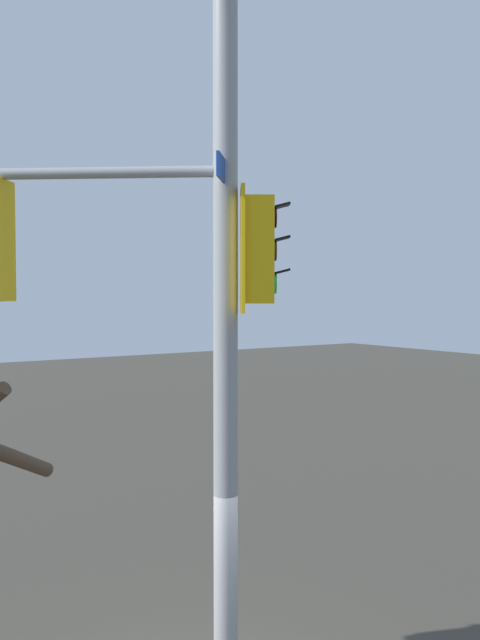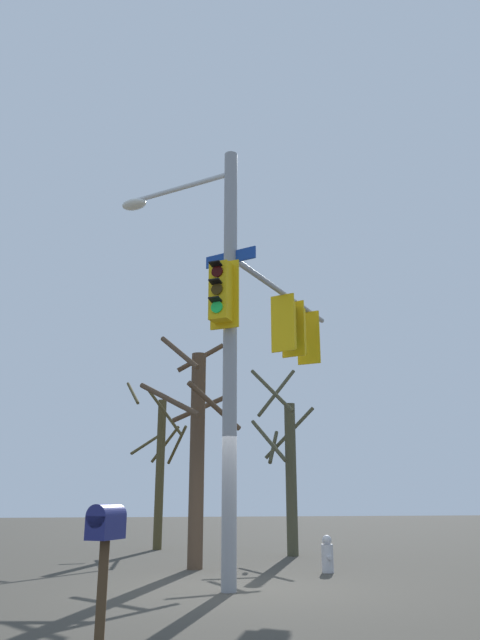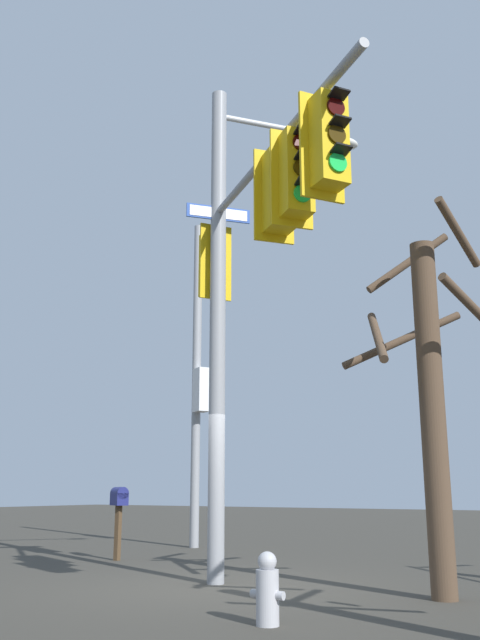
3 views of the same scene
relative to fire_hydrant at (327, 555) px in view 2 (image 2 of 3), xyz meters
The scene contains 7 objects.
ground_plane 2.99m from the fire_hydrant, 132.55° to the left, with size 80.00×80.00×0.00m, color #3C3831.
main_signal_pole_assembly 5.00m from the fire_hydrant, 125.35° to the left, with size 4.46×5.30×8.11m.
fire_hydrant is the anchor object (origin of this frame).
mailbox 7.29m from the fire_hydrant, 143.84° to the left, with size 0.50×0.42×1.41m.
bare_tree_behind_pole 4.22m from the fire_hydrant, ahead, with size 2.00×1.99×5.19m.
bare_tree_across_street 3.68m from the fire_hydrant, 68.45° to the left, with size 2.39×2.37×5.17m.
bare_tree_corner 7.43m from the fire_hydrant, 27.57° to the left, with size 2.09×1.96×5.13m.
Camera 2 is at (-10.66, 1.81, 1.47)m, focal length 33.41 mm.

